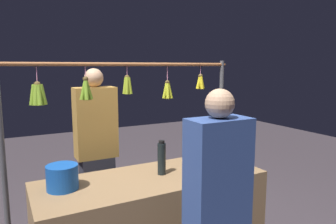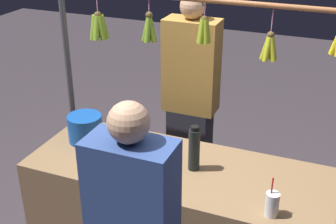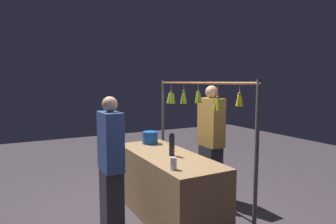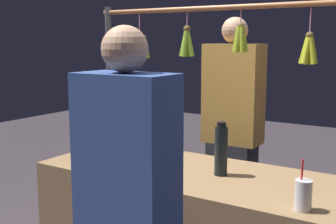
{
  "view_description": "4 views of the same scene",
  "coord_description": "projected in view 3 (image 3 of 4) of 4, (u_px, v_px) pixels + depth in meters",
  "views": [
    {
      "loc": [
        1.02,
        2.16,
        1.7
      ],
      "look_at": [
        -0.14,
        0.0,
        1.34
      ],
      "focal_mm": 33.28,
      "sensor_mm": 36.0,
      "label": 1
    },
    {
      "loc": [
        -0.8,
        2.13,
        2.28
      ],
      "look_at": [
        0.06,
        0.0,
        1.17
      ],
      "focal_mm": 48.27,
      "sensor_mm": 36.0,
      "label": 2
    },
    {
      "loc": [
        -3.16,
        1.67,
        1.73
      ],
      "look_at": [
        -0.03,
        0.0,
        1.36
      ],
      "focal_mm": 31.02,
      "sensor_mm": 36.0,
      "label": 3
    },
    {
      "loc": [
        -1.07,
        2.0,
        1.52
      ],
      "look_at": [
        0.22,
        0.0,
        1.13
      ],
      "focal_mm": 47.36,
      "sensor_mm": 36.0,
      "label": 4
    }
  ],
  "objects": [
    {
      "name": "ground_plane",
      "position": [
        167.0,
        217.0,
        3.73
      ],
      "size": [
        12.0,
        12.0,
        0.0
      ],
      "primitive_type": "plane",
      "color": "#3D343A"
    },
    {
      "name": "market_counter",
      "position": [
        167.0,
        186.0,
        3.69
      ],
      "size": [
        1.81,
        0.69,
        0.82
      ],
      "primitive_type": "cube",
      "color": "olive",
      "rests_on": "ground"
    },
    {
      "name": "display_rack",
      "position": [
        196.0,
        118.0,
        3.88
      ],
      "size": [
        2.14,
        0.14,
        1.75
      ],
      "color": "#4C4C51",
      "rests_on": "ground"
    },
    {
      "name": "water_bottle",
      "position": [
        172.0,
        145.0,
        3.56
      ],
      "size": [
        0.07,
        0.07,
        0.28
      ],
      "color": "black",
      "rests_on": "market_counter"
    },
    {
      "name": "blue_bucket",
      "position": [
        150.0,
        138.0,
        4.26
      ],
      "size": [
        0.22,
        0.22,
        0.18
      ],
      "primitive_type": "cylinder",
      "color": "#164DA8",
      "rests_on": "market_counter"
    },
    {
      "name": "drink_cup",
      "position": [
        173.0,
        163.0,
        3.0
      ],
      "size": [
        0.07,
        0.07,
        0.22
      ],
      "color": "silver",
      "rests_on": "market_counter"
    },
    {
      "name": "vendor_person",
      "position": [
        211.0,
        144.0,
        4.23
      ],
      "size": [
        0.4,
        0.22,
        1.68
      ],
      "color": "#2D2D38",
      "rests_on": "ground"
    },
    {
      "name": "customer_person",
      "position": [
        111.0,
        168.0,
        3.23
      ],
      "size": [
        0.37,
        0.2,
        1.57
      ],
      "color": "#2D2D38",
      "rests_on": "ground"
    }
  ]
}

